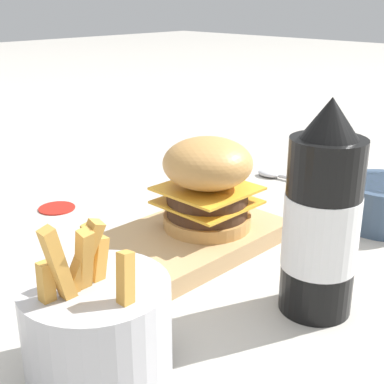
% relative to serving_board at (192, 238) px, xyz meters
% --- Properties ---
extents(ground_plane, '(6.00, 6.00, 0.00)m').
position_rel_serving_board_xyz_m(ground_plane, '(0.03, -0.03, -0.01)').
color(ground_plane, '#B7B2A8').
extents(serving_board, '(0.22, 0.15, 0.02)m').
position_rel_serving_board_xyz_m(serving_board, '(0.00, 0.00, 0.00)').
color(serving_board, tan).
rests_on(serving_board, ground_plane).
extents(burger, '(0.11, 0.11, 0.11)m').
position_rel_serving_board_xyz_m(burger, '(-0.02, 0.00, 0.07)').
color(burger, tan).
rests_on(burger, serving_board).
extents(ketchup_bottle, '(0.07, 0.07, 0.21)m').
position_rel_serving_board_xyz_m(ketchup_bottle, '(0.01, 0.18, 0.08)').
color(ketchup_bottle, black).
rests_on(ketchup_bottle, ground_plane).
extents(fries_basket, '(0.12, 0.12, 0.15)m').
position_rel_serving_board_xyz_m(fries_basket, '(0.22, 0.11, 0.03)').
color(fries_basket, '#B7B7BC').
rests_on(fries_basket, ground_plane).
extents(side_bowl, '(0.12, 0.12, 0.06)m').
position_rel_serving_board_xyz_m(side_bowl, '(-0.23, 0.14, 0.02)').
color(side_bowl, '#384C66').
rests_on(side_bowl, ground_plane).
extents(spoon, '(0.04, 0.17, 0.01)m').
position_rel_serving_board_xyz_m(spoon, '(-0.29, -0.07, -0.01)').
color(spoon, silver).
rests_on(spoon, ground_plane).
extents(ketchup_puddle, '(0.05, 0.05, 0.00)m').
position_rel_serving_board_xyz_m(ketchup_puddle, '(0.05, -0.23, -0.01)').
color(ketchup_puddle, '#B21E14').
rests_on(ketchup_puddle, ground_plane).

